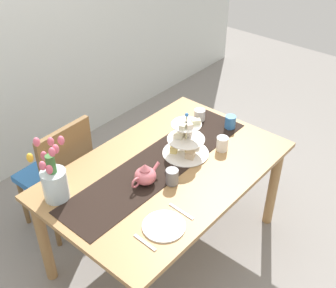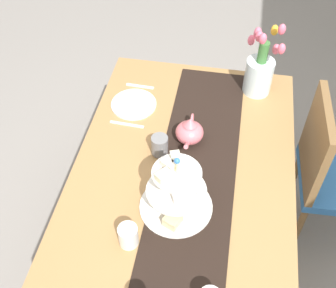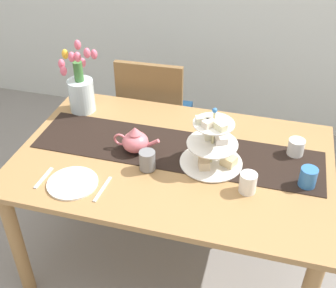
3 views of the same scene
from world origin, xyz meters
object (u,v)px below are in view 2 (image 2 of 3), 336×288
(dinner_plate_left, at_px, (134,104))
(mug_grey, at_px, (160,145))
(teapot, at_px, (190,132))
(tiered_cake_stand, at_px, (176,194))
(mug_white_text, at_px, (128,236))
(knife_left, at_px, (127,124))
(dining_table, at_px, (182,186))
(chair_left, at_px, (330,171))
(tulip_vase, at_px, (260,70))
(fork_left, at_px, (140,86))

(dinner_plate_left, distance_m, mug_grey, 0.35)
(mug_grey, bearing_deg, teapot, 129.72)
(tiered_cake_stand, bearing_deg, mug_white_text, -39.24)
(teapot, bearing_deg, tiered_cake_stand, 0.03)
(knife_left, bearing_deg, dinner_plate_left, 180.00)
(teapot, bearing_deg, dinner_plate_left, -121.79)
(dining_table, bearing_deg, chair_left, 113.82)
(teapot, relative_size, tulip_vase, 0.61)
(dining_table, xyz_separation_m, chair_left, (-0.32, 0.71, -0.12))
(fork_left, relative_size, mug_grey, 1.58)
(chair_left, bearing_deg, knife_left, -85.88)
(tulip_vase, relative_size, mug_grey, 4.14)
(mug_white_text, bearing_deg, dinner_plate_left, -168.17)
(dining_table, height_order, mug_white_text, mug_white_text)
(tiered_cake_stand, distance_m, tulip_vase, 0.85)
(fork_left, relative_size, mug_white_text, 1.58)
(teapot, bearing_deg, dining_table, 0.00)
(fork_left, height_order, mug_grey, mug_grey)
(dinner_plate_left, relative_size, fork_left, 1.53)
(knife_left, height_order, mug_grey, mug_grey)
(teapot, bearing_deg, chair_left, 99.71)
(chair_left, bearing_deg, teapot, -80.29)
(dining_table, xyz_separation_m, fork_left, (-0.53, -0.31, 0.10))
(chair_left, height_order, teapot, chair_left)
(knife_left, bearing_deg, dining_table, 52.25)
(dinner_plate_left, distance_m, knife_left, 0.15)
(chair_left, distance_m, fork_left, 1.07)
(tiered_cake_stand, bearing_deg, tulip_vase, 159.81)
(teapot, xyz_separation_m, fork_left, (-0.34, -0.31, -0.06))
(dining_table, bearing_deg, teapot, 180.00)
(teapot, height_order, tulip_vase, tulip_vase)
(mug_white_text, bearing_deg, dining_table, 158.04)
(tiered_cake_stand, height_order, teapot, tiered_cake_stand)
(chair_left, height_order, knife_left, chair_left)
(dining_table, relative_size, fork_left, 10.17)
(tulip_vase, bearing_deg, dining_table, -25.79)
(knife_left, xyz_separation_m, mug_white_text, (0.62, 0.16, 0.04))
(dining_table, distance_m, teapot, 0.25)
(chair_left, height_order, mug_grey, chair_left)
(teapot, height_order, fork_left, teapot)
(dinner_plate_left, distance_m, fork_left, 0.15)
(chair_left, relative_size, fork_left, 6.07)
(dining_table, xyz_separation_m, teapot, (-0.19, 0.00, 0.16))
(dining_table, bearing_deg, mug_grey, -127.49)
(teapot, xyz_separation_m, mug_white_text, (0.57, -0.15, -0.01))
(chair_left, xyz_separation_m, tulip_vase, (-0.29, -0.42, 0.36))
(mug_white_text, bearing_deg, tiered_cake_stand, 140.76)
(chair_left, xyz_separation_m, tiered_cake_stand, (0.51, -0.71, 0.32))
(dinner_plate_left, relative_size, mug_white_text, 2.42)
(teapot, distance_m, mug_grey, 0.16)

